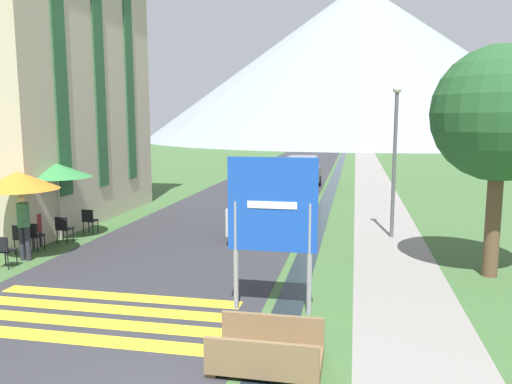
{
  "coord_description": "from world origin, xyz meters",
  "views": [
    {
      "loc": [
        2.45,
        -5.22,
        3.8
      ],
      "look_at": [
        -0.57,
        10.0,
        1.57
      ],
      "focal_mm": 35.0,
      "sensor_mm": 36.0,
      "label": 1
    }
  ],
  "objects_px": {
    "cafe_umbrella_front_orange": "(18,180)",
    "person_standing_terrace": "(24,223)",
    "cafe_umbrella_middle_green": "(57,171)",
    "cafe_chair_nearest": "(4,249)",
    "cafe_chair_middle": "(63,227)",
    "road_sign": "(272,216)",
    "cafe_chair_near_left": "(21,236)",
    "parked_car_far": "(302,172)",
    "cafe_chair_far_left": "(89,219)",
    "parked_car_near": "(267,207)",
    "person_seated_far": "(36,225)",
    "hotel_building": "(36,65)",
    "cafe_chair_near_right": "(33,234)",
    "tree_by_path": "(500,115)",
    "footbridge": "(267,353)",
    "streetlamp": "(395,148)"
  },
  "relations": [
    {
      "from": "road_sign",
      "to": "cafe_chair_near_left",
      "type": "relative_size",
      "value": 3.65
    },
    {
      "from": "parked_car_near",
      "to": "person_seated_far",
      "type": "relative_size",
      "value": 3.36
    },
    {
      "from": "cafe_chair_nearest",
      "to": "person_seated_far",
      "type": "bearing_deg",
      "value": 87.42
    },
    {
      "from": "hotel_building",
      "to": "person_seated_far",
      "type": "xyz_separation_m",
      "value": [
        2.42,
        -4.0,
        -5.18
      ]
    },
    {
      "from": "cafe_chair_nearest",
      "to": "cafe_chair_middle",
      "type": "height_order",
      "value": "same"
    },
    {
      "from": "road_sign",
      "to": "parked_car_near",
      "type": "relative_size",
      "value": 0.76
    },
    {
      "from": "cafe_chair_nearest",
      "to": "cafe_chair_far_left",
      "type": "distance_m",
      "value": 4.03
    },
    {
      "from": "road_sign",
      "to": "cafe_chair_near_right",
      "type": "xyz_separation_m",
      "value": [
        -7.58,
        3.22,
        -1.44
      ]
    },
    {
      "from": "hotel_building",
      "to": "cafe_umbrella_front_orange",
      "type": "relative_size",
      "value": 4.44
    },
    {
      "from": "parked_car_far",
      "to": "cafe_chair_far_left",
      "type": "distance_m",
      "value": 14.04
    },
    {
      "from": "parked_car_far",
      "to": "cafe_chair_far_left",
      "type": "bearing_deg",
      "value": -114.63
    },
    {
      "from": "hotel_building",
      "to": "cafe_umbrella_middle_green",
      "type": "relative_size",
      "value": 4.42
    },
    {
      "from": "cafe_chair_near_right",
      "to": "hotel_building",
      "type": "bearing_deg",
      "value": 114.84
    },
    {
      "from": "parked_car_near",
      "to": "cafe_chair_near_right",
      "type": "bearing_deg",
      "value": -149.83
    },
    {
      "from": "footbridge",
      "to": "cafe_chair_far_left",
      "type": "bearing_deg",
      "value": 133.48
    },
    {
      "from": "cafe_chair_nearest",
      "to": "hotel_building",
      "type": "bearing_deg",
      "value": 98.16
    },
    {
      "from": "cafe_chair_middle",
      "to": "cafe_chair_near_right",
      "type": "bearing_deg",
      "value": -78.01
    },
    {
      "from": "cafe_chair_far_left",
      "to": "person_seated_far",
      "type": "height_order",
      "value": "person_seated_far"
    },
    {
      "from": "hotel_building",
      "to": "parked_car_near",
      "type": "relative_size",
      "value": 2.65
    },
    {
      "from": "cafe_chair_middle",
      "to": "person_seated_far",
      "type": "height_order",
      "value": "person_seated_far"
    },
    {
      "from": "cafe_chair_nearest",
      "to": "parked_car_far",
      "type": "bearing_deg",
      "value": 52.67
    },
    {
      "from": "cafe_chair_middle",
      "to": "tree_by_path",
      "type": "bearing_deg",
      "value": 23.67
    },
    {
      "from": "person_standing_terrace",
      "to": "tree_by_path",
      "type": "height_order",
      "value": "tree_by_path"
    },
    {
      "from": "parked_car_far",
      "to": "cafe_chair_far_left",
      "type": "height_order",
      "value": "parked_car_far"
    },
    {
      "from": "parked_car_near",
      "to": "cafe_chair_nearest",
      "type": "xyz_separation_m",
      "value": [
        -5.97,
        -5.31,
        -0.4
      ]
    },
    {
      "from": "cafe_umbrella_middle_green",
      "to": "tree_by_path",
      "type": "relative_size",
      "value": 0.44
    },
    {
      "from": "cafe_umbrella_front_orange",
      "to": "cafe_umbrella_middle_green",
      "type": "distance_m",
      "value": 2.31
    },
    {
      "from": "road_sign",
      "to": "cafe_chair_near_left",
      "type": "height_order",
      "value": "road_sign"
    },
    {
      "from": "cafe_chair_near_left",
      "to": "person_seated_far",
      "type": "xyz_separation_m",
      "value": [
        -0.13,
        0.87,
        0.16
      ]
    },
    {
      "from": "cafe_umbrella_front_orange",
      "to": "person_standing_terrace",
      "type": "distance_m",
      "value": 1.16
    },
    {
      "from": "cafe_chair_near_left",
      "to": "person_seated_far",
      "type": "distance_m",
      "value": 0.9
    },
    {
      "from": "hotel_building",
      "to": "cafe_chair_far_left",
      "type": "xyz_separation_m",
      "value": [
        3.14,
        -2.19,
        -5.34
      ]
    },
    {
      "from": "road_sign",
      "to": "cafe_chair_near_right",
      "type": "distance_m",
      "value": 8.36
    },
    {
      "from": "streetlamp",
      "to": "cafe_umbrella_front_orange",
      "type": "bearing_deg",
      "value": -155.15
    },
    {
      "from": "cafe_chair_near_right",
      "to": "road_sign",
      "type": "bearing_deg",
      "value": -28.94
    },
    {
      "from": "parked_car_far",
      "to": "cafe_chair_far_left",
      "type": "xyz_separation_m",
      "value": [
        -5.85,
        -12.76,
        -0.4
      ]
    },
    {
      "from": "cafe_chair_near_left",
      "to": "streetlamp",
      "type": "bearing_deg",
      "value": 35.29
    },
    {
      "from": "parked_car_near",
      "to": "person_standing_terrace",
      "type": "bearing_deg",
      "value": -142.57
    },
    {
      "from": "footbridge",
      "to": "person_seated_far",
      "type": "xyz_separation_m",
      "value": [
        -8.18,
        6.05,
        0.45
      ]
    },
    {
      "from": "footbridge",
      "to": "streetlamp",
      "type": "xyz_separation_m",
      "value": [
        2.51,
        9.42,
        2.71
      ]
    },
    {
      "from": "cafe_chair_far_left",
      "to": "cafe_umbrella_middle_green",
      "type": "height_order",
      "value": "cafe_umbrella_middle_green"
    },
    {
      "from": "cafe_chair_far_left",
      "to": "person_seated_far",
      "type": "bearing_deg",
      "value": -88.47
    },
    {
      "from": "footbridge",
      "to": "road_sign",
      "type": "bearing_deg",
      "value": 97.47
    },
    {
      "from": "footbridge",
      "to": "parked_car_near",
      "type": "distance_m",
      "value": 9.3
    },
    {
      "from": "person_standing_terrace",
      "to": "tree_by_path",
      "type": "relative_size",
      "value": 0.32
    },
    {
      "from": "hotel_building",
      "to": "parked_car_far",
      "type": "xyz_separation_m",
      "value": [
        8.99,
        10.57,
        -4.95
      ]
    },
    {
      "from": "cafe_chair_far_left",
      "to": "cafe_chair_near_right",
      "type": "bearing_deg",
      "value": -76.96
    },
    {
      "from": "cafe_chair_near_left",
      "to": "cafe_chair_nearest",
      "type": "relative_size",
      "value": 1.0
    },
    {
      "from": "cafe_chair_middle",
      "to": "cafe_umbrella_middle_green",
      "type": "distance_m",
      "value": 1.82
    },
    {
      "from": "hotel_building",
      "to": "person_standing_terrace",
      "type": "distance_m",
      "value": 7.89
    }
  ]
}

